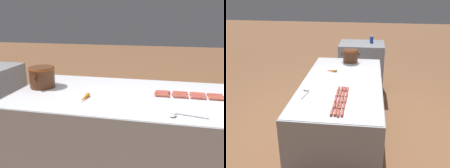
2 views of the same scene
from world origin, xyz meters
TOP-DOWN VIEW (x-y plane):
  - ground_plane at (0.00, 0.00)m, footprint 20.00×20.00m
  - griddle_counter at (0.00, 0.00)m, footprint 1.04×2.12m
  - back_cabinet at (0.19, 1.73)m, footprint 0.85×0.63m
  - hot_dog_0 at (-0.01, -0.86)m, footprint 0.03×0.13m
  - hot_dog_1 at (-0.01, -0.71)m, footprint 0.03×0.13m
  - hot_dog_2 at (-0.01, -0.56)m, footprint 0.03×0.13m
  - hot_dog_3 at (-0.01, -0.42)m, footprint 0.03×0.13m
  - hot_dog_4 at (-0.01, -0.27)m, footprint 0.03×0.13m
  - hot_dog_5 at (0.03, -0.86)m, footprint 0.03×0.13m
  - hot_dog_6 at (0.03, -0.71)m, footprint 0.03×0.13m
  - hot_dog_7 at (0.03, -0.57)m, footprint 0.03×0.13m
  - hot_dog_8 at (0.03, -0.42)m, footprint 0.03×0.13m
  - hot_dog_9 at (0.03, -0.27)m, footprint 0.03×0.13m
  - hot_dog_10 at (0.06, -0.87)m, footprint 0.03×0.13m
  - hot_dog_11 at (0.06, -0.71)m, footprint 0.03×0.13m
  - hot_dog_12 at (0.06, -0.57)m, footprint 0.03×0.13m
  - hot_dog_13 at (0.06, -0.42)m, footprint 0.03×0.13m
  - hot_dog_14 at (0.06, -0.27)m, footprint 0.03×0.13m
  - hot_dog_15 at (0.10, -0.86)m, footprint 0.03×0.13m
  - hot_dog_16 at (0.10, -0.71)m, footprint 0.03×0.13m
  - hot_dog_17 at (0.10, -0.57)m, footprint 0.03×0.13m
  - hot_dog_18 at (0.10, -0.42)m, footprint 0.03×0.13m
  - hot_dog_19 at (0.10, -0.28)m, footprint 0.03×0.13m
  - bean_pot at (0.04, 0.87)m, footprint 0.31×0.25m
  - serving_spoon at (-0.39, -0.38)m, footprint 0.09×0.27m
  - carrot at (-0.20, 0.36)m, footprint 0.18×0.05m
  - soda_can at (0.37, 1.80)m, footprint 0.07×0.07m

SIDE VIEW (x-z plane):
  - ground_plane at x=0.00m, z-range 0.00..0.00m
  - griddle_counter at x=0.00m, z-range 0.00..0.83m
  - back_cabinet at x=0.19m, z-range 0.00..0.94m
  - serving_spoon at x=-0.39m, z-range 0.83..0.85m
  - hot_dog_0 at x=-0.01m, z-range 0.83..0.86m
  - hot_dog_1 at x=-0.01m, z-range 0.83..0.86m
  - hot_dog_2 at x=-0.01m, z-range 0.83..0.86m
  - hot_dog_3 at x=-0.01m, z-range 0.83..0.86m
  - hot_dog_4 at x=-0.01m, z-range 0.83..0.86m
  - hot_dog_5 at x=0.03m, z-range 0.83..0.86m
  - hot_dog_6 at x=0.03m, z-range 0.83..0.86m
  - hot_dog_7 at x=0.03m, z-range 0.83..0.86m
  - hot_dog_8 at x=0.03m, z-range 0.83..0.86m
  - hot_dog_9 at x=0.03m, z-range 0.83..0.86m
  - hot_dog_10 at x=0.06m, z-range 0.83..0.86m
  - hot_dog_11 at x=0.06m, z-range 0.83..0.86m
  - hot_dog_12 at x=0.06m, z-range 0.83..0.86m
  - hot_dog_13 at x=0.06m, z-range 0.83..0.86m
  - hot_dog_14 at x=0.06m, z-range 0.83..0.86m
  - hot_dog_15 at x=0.10m, z-range 0.83..0.86m
  - hot_dog_16 at x=0.10m, z-range 0.83..0.86m
  - hot_dog_17 at x=0.10m, z-range 0.83..0.86m
  - hot_dog_18 at x=0.10m, z-range 0.83..0.86m
  - hot_dog_19 at x=0.10m, z-range 0.83..0.86m
  - carrot at x=-0.20m, z-range 0.83..0.86m
  - bean_pot at x=0.04m, z-range 0.84..1.04m
  - soda_can at x=0.37m, z-range 0.94..1.06m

